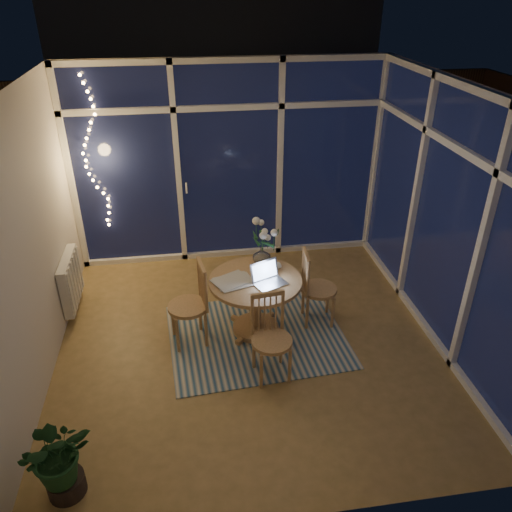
% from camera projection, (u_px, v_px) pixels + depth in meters
% --- Properties ---
extents(floor, '(4.00, 4.00, 0.00)m').
position_uv_depth(floor, '(251.00, 342.00, 5.31)').
color(floor, olive).
rests_on(floor, ground).
extents(ceiling, '(4.00, 4.00, 0.00)m').
position_uv_depth(ceiling, '(250.00, 90.00, 4.03)').
color(ceiling, white).
rests_on(ceiling, wall_back).
extents(wall_back, '(4.00, 0.04, 2.60)m').
position_uv_depth(wall_back, '(229.00, 164.00, 6.40)').
color(wall_back, beige).
rests_on(wall_back, floor).
extents(wall_front, '(4.00, 0.04, 2.60)m').
position_uv_depth(wall_front, '(298.00, 384.00, 2.95)').
color(wall_front, beige).
rests_on(wall_front, floor).
extents(wall_left, '(0.04, 4.00, 2.60)m').
position_uv_depth(wall_left, '(28.00, 249.00, 4.41)').
color(wall_left, beige).
rests_on(wall_left, floor).
extents(wall_right, '(0.04, 4.00, 2.60)m').
position_uv_depth(wall_right, '(451.00, 220.00, 4.93)').
color(wall_right, beige).
rests_on(wall_right, floor).
extents(window_wall_back, '(4.00, 0.10, 2.60)m').
position_uv_depth(window_wall_back, '(229.00, 165.00, 6.36)').
color(window_wall_back, white).
rests_on(window_wall_back, floor).
extents(window_wall_right, '(0.10, 4.00, 2.60)m').
position_uv_depth(window_wall_right, '(447.00, 220.00, 4.93)').
color(window_wall_right, white).
rests_on(window_wall_right, floor).
extents(radiator, '(0.10, 0.70, 0.58)m').
position_uv_depth(radiator, '(71.00, 280.00, 5.64)').
color(radiator, silver).
rests_on(radiator, wall_left).
extents(fairy_lights, '(0.24, 0.10, 1.85)m').
position_uv_depth(fairy_lights, '(93.00, 156.00, 5.97)').
color(fairy_lights, '#F0AF60').
rests_on(fairy_lights, window_wall_back).
extents(garden_patio, '(12.00, 6.00, 0.10)m').
position_uv_depth(garden_patio, '(241.00, 179.00, 9.71)').
color(garden_patio, black).
rests_on(garden_patio, ground).
extents(garden_fence, '(11.00, 0.08, 1.80)m').
position_uv_depth(garden_fence, '(211.00, 125.00, 9.61)').
color(garden_fence, '#331D12').
rests_on(garden_fence, ground).
extents(neighbour_roof, '(7.00, 3.00, 2.20)m').
position_uv_depth(neighbour_roof, '(212.00, 35.00, 11.59)').
color(neighbour_roof, '#32353C').
rests_on(neighbour_roof, ground).
extents(garden_shrubs, '(0.90, 0.90, 0.90)m').
position_uv_depth(garden_shrubs, '(171.00, 189.00, 7.92)').
color(garden_shrubs, black).
rests_on(garden_shrubs, ground).
extents(rug, '(1.95, 1.61, 0.01)m').
position_uv_depth(rug, '(257.00, 336.00, 5.40)').
color(rug, beige).
rests_on(rug, floor).
extents(dining_table, '(1.04, 1.04, 0.66)m').
position_uv_depth(dining_table, '(255.00, 306.00, 5.33)').
color(dining_table, olive).
rests_on(dining_table, floor).
extents(chair_left, '(0.50, 0.50, 0.93)m').
position_uv_depth(chair_left, '(188.00, 305.00, 5.11)').
color(chair_left, olive).
rests_on(chair_left, floor).
extents(chair_right, '(0.44, 0.44, 0.89)m').
position_uv_depth(chair_right, '(319.00, 287.00, 5.43)').
color(chair_right, olive).
rests_on(chair_right, floor).
extents(chair_front, '(0.45, 0.45, 0.88)m').
position_uv_depth(chair_front, '(272.00, 339.00, 4.66)').
color(chair_front, olive).
rests_on(chair_front, floor).
extents(laptop, '(0.40, 0.38, 0.23)m').
position_uv_depth(laptop, '(270.00, 275.00, 5.03)').
color(laptop, silver).
rests_on(laptop, dining_table).
extents(flower_vase, '(0.22, 0.22, 0.21)m').
position_uv_depth(flower_vase, '(262.00, 255.00, 5.39)').
color(flower_vase, silver).
rests_on(flower_vase, dining_table).
extents(bowl, '(0.16, 0.16, 0.04)m').
position_uv_depth(bowl, '(275.00, 266.00, 5.36)').
color(bowl, white).
rests_on(bowl, dining_table).
extents(newspapers, '(0.42, 0.36, 0.02)m').
position_uv_depth(newspapers, '(234.00, 281.00, 5.12)').
color(newspapers, beige).
rests_on(newspapers, dining_table).
extents(phone, '(0.11, 0.06, 0.01)m').
position_uv_depth(phone, '(264.00, 281.00, 5.13)').
color(phone, black).
rests_on(phone, dining_table).
extents(potted_plant, '(0.67, 0.62, 0.76)m').
position_uv_depth(potted_plant, '(59.00, 458.00, 3.59)').
color(potted_plant, '#17411E').
rests_on(potted_plant, floor).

